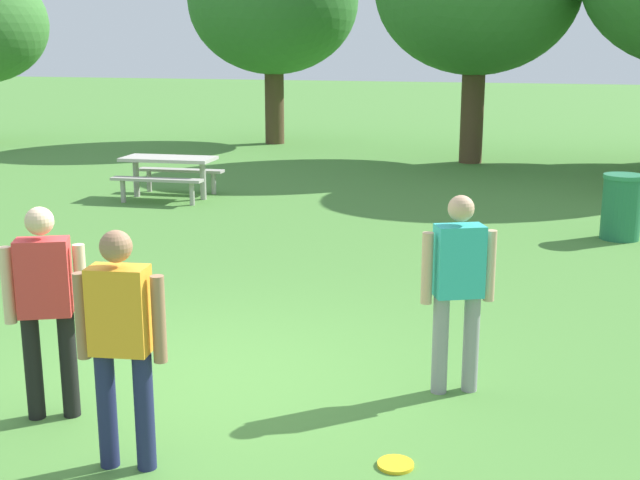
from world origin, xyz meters
The scene contains 8 objects.
ground_plane centered at (0.00, 0.00, 0.00)m, with size 120.00×120.00×0.00m, color #4C8438.
person_thrower centered at (-0.72, -1.04, 0.94)m, with size 0.55×0.37×1.64m.
person_catcher centered at (2.12, 0.39, 0.94)m, with size 0.55×0.37×1.64m.
person_bystander centered at (0.23, -1.54, 0.94)m, with size 0.60×0.29×1.64m.
frisbee centered at (1.94, -0.97, 0.01)m, with size 0.25×0.25×0.03m, color yellow.
picnic_table_near centered at (-4.36, 7.57, 0.56)m, with size 1.84×1.59×0.77m.
trash_can_beside_table centered at (3.56, 6.64, 0.48)m, with size 0.59×0.59×0.96m.
tree_broad_center centered at (-5.70, 16.48, 4.00)m, with size 4.80×4.80×6.06m.
Camera 1 is at (3.03, -5.93, 2.77)m, focal length 46.07 mm.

